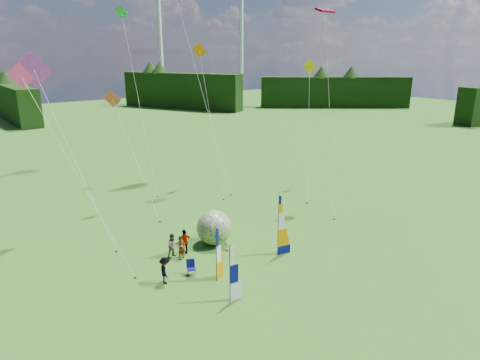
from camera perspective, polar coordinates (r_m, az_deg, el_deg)
ground at (r=28.58m, az=6.66°, el=-12.12°), size 220.00×220.00×0.00m
treeline_ring at (r=26.88m, az=6.94°, el=-4.63°), size 210.00×210.00×8.00m
turbine_left at (r=142.83m, az=0.18°, el=17.22°), size 8.00×1.20×30.00m
turbine_right at (r=135.14m, az=-10.53°, el=16.98°), size 8.00×1.20×30.00m
feather_banner_main at (r=29.75m, az=5.12°, el=-6.15°), size 1.20×0.35×4.41m
side_banner_left at (r=26.66m, az=-3.16°, el=-10.04°), size 0.94×0.45×3.48m
side_banner_far at (r=24.56m, az=-1.35°, el=-12.57°), size 1.02×0.23×3.43m
bol_inflatable at (r=31.76m, az=-3.48°, el=-6.36°), size 3.23×3.23×2.59m
spectator_a at (r=29.99m, az=-7.80°, el=-8.92°), size 0.68×0.52×1.67m
spectator_b at (r=30.29m, az=-8.93°, el=-8.64°), size 0.85×0.44×1.72m
spectator_c at (r=27.18m, az=-10.00°, el=-11.82°), size 0.72×1.19×1.72m
spectator_d at (r=30.61m, az=-7.38°, el=-8.18°), size 1.11×0.54×1.83m
camp_chair at (r=28.02m, az=-6.54°, el=-11.56°), size 0.77×0.77×1.01m
kite_whale at (r=45.42m, az=-5.28°, el=13.37°), size 7.42×15.63×22.28m
kite_rainbow_delta at (r=32.45m, az=-21.34°, el=4.31°), size 9.41×12.35×14.80m
kite_parafoil at (r=37.84m, az=11.95°, el=9.95°), size 7.68×9.39×19.01m
small_kite_red at (r=37.49m, az=-13.79°, el=3.59°), size 5.54×9.04×11.05m
small_kite_orange at (r=42.96m, az=-3.87°, el=8.46°), size 6.53×10.31×15.18m
small_kite_yellow at (r=42.97m, az=9.14°, el=7.18°), size 9.94×10.03×13.54m
small_kite_pink at (r=28.45m, az=-20.87°, el=1.59°), size 7.92×10.53×13.69m
small_kite_green at (r=45.49m, az=-13.38°, el=10.88°), size 8.36×12.21×18.90m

